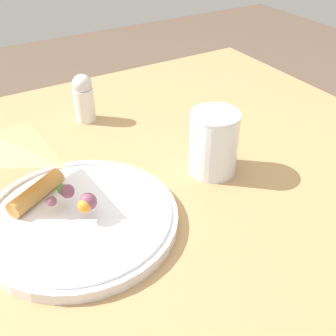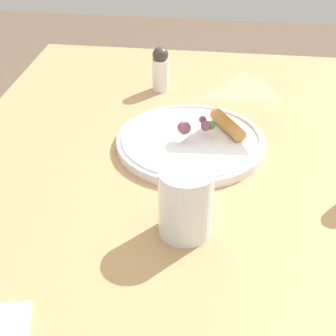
{
  "view_description": "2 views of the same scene",
  "coord_description": "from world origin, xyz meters",
  "px_view_note": "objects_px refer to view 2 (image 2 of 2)",
  "views": [
    {
      "loc": [
        0.2,
        0.45,
        1.11
      ],
      "look_at": [
        -0.07,
        0.01,
        0.75
      ],
      "focal_mm": 45.0,
      "sensor_mm": 36.0,
      "label": 1
    },
    {
      "loc": [
        -0.71,
        -0.04,
        1.2
      ],
      "look_at": [
        -0.07,
        0.05,
        0.76
      ],
      "focal_mm": 55.0,
      "sensor_mm": 36.0,
      "label": 2
    }
  ],
  "objects_px": {
    "milk_glass": "(186,203)",
    "dining_table": "(199,217)",
    "pepper_shaker": "(161,69)",
    "plate_pizza": "(193,139)"
  },
  "relations": [
    {
      "from": "milk_glass",
      "to": "dining_table",
      "type": "bearing_deg",
      "value": -4.66
    },
    {
      "from": "pepper_shaker",
      "to": "dining_table",
      "type": "bearing_deg",
      "value": -159.83
    },
    {
      "from": "plate_pizza",
      "to": "pepper_shaker",
      "type": "xyz_separation_m",
      "value": [
        0.23,
        0.09,
        0.03
      ]
    },
    {
      "from": "milk_glass",
      "to": "pepper_shaker",
      "type": "relative_size",
      "value": 1.07
    },
    {
      "from": "dining_table",
      "to": "plate_pizza",
      "type": "relative_size",
      "value": 4.06
    },
    {
      "from": "plate_pizza",
      "to": "dining_table",
      "type": "bearing_deg",
      "value": -164.58
    },
    {
      "from": "plate_pizza",
      "to": "pepper_shaker",
      "type": "bearing_deg",
      "value": 21.81
    },
    {
      "from": "dining_table",
      "to": "plate_pizza",
      "type": "bearing_deg",
      "value": 15.42
    },
    {
      "from": "dining_table",
      "to": "plate_pizza",
      "type": "height_order",
      "value": "plate_pizza"
    },
    {
      "from": "milk_glass",
      "to": "pepper_shaker",
      "type": "distance_m",
      "value": 0.47
    }
  ]
}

